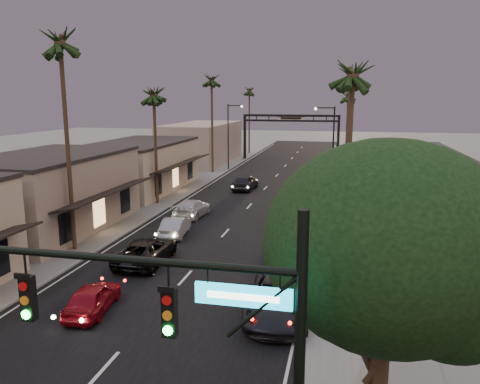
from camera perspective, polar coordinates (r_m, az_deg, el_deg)
The scene contains 29 objects.
ground at distance 45.95m, azimuth 1.88°, elevation -0.90°, with size 200.00×200.00×0.00m, color slate.
road at distance 50.77m, azimuth 2.93°, elevation 0.27°, with size 14.00×120.00×0.02m, color black.
sidewalk_left at distance 59.67m, azimuth -4.97°, elevation 1.96°, with size 5.00×92.00×0.12m, color slate.
sidewalk_right at distance 56.98m, azimuth 13.59°, elevation 1.24°, with size 5.00×92.00×0.12m, color slate.
storefront_mid at distance 37.53m, azimuth -22.25°, elevation -0.25°, with size 8.00×14.00×5.50m, color gray.
storefront_far at distance 51.31m, azimuth -12.11°, elevation 2.97°, with size 8.00×16.00×5.00m, color #C3AE95.
storefront_dist at distance 72.65m, azimuth -4.58°, elevation 5.98°, with size 8.00×20.00×6.00m, color gray.
building_right at distance 45.10m, azimuth 19.67°, elevation 1.43°, with size 8.00×18.00×5.00m, color gray.
traffic_signal at distance 9.72m, azimuth -4.53°, elevation -17.33°, with size 8.51×0.22×7.80m.
corner_tree at distance 12.25m, azimuth 17.79°, elevation -7.11°, with size 6.20×6.20×8.80m.
arch at distance 74.72m, azimuth 6.21°, elevation 8.05°, with size 15.20×0.40×7.27m.
streetlight_right at distance 49.36m, azimuth 10.98°, elevation 6.01°, with size 2.13×0.30×9.00m.
streetlight_left at distance 64.12m, azimuth -1.22°, elevation 7.39°, with size 2.13×0.30×9.00m.
palm_lb at distance 31.31m, azimuth -21.14°, elevation 17.30°, with size 3.20×3.20×15.20m.
palm_lc at distance 43.54m, azimuth -10.49°, elevation 12.11°, with size 3.20×3.20×12.20m.
palm_ld at distance 61.55m, azimuth -3.49°, elevation 13.81°, with size 3.20×3.20×14.20m.
palm_ra at distance 28.20m, azimuth 13.65°, elevation 14.49°, with size 3.20×3.20×13.20m.
palm_rb at distance 48.22m, azimuth 13.32°, elevation 14.23°, with size 3.20×3.20×14.20m.
palm_rc at distance 68.15m, azimuth 13.08°, elevation 11.67°, with size 3.20×3.20×12.20m.
palm_far at distance 83.81m, azimuth 1.14°, elevation 12.50°, with size 3.20×3.20×13.20m.
oncoming_red at distance 23.22m, azimuth -17.55°, elevation -12.19°, with size 1.61×4.00×1.36m, color maroon.
oncoming_pickup at distance 28.87m, azimuth -11.35°, elevation -7.03°, with size 2.50×5.41×1.50m, color black.
oncoming_silver at distance 34.11m, azimuth -7.87°, elevation -4.15°, with size 1.47×4.20×1.39m, color #96979B.
oncoming_white at distance 39.30m, azimuth -5.85°, elevation -1.98°, with size 2.04×5.01×1.45m, color #B4B4B4.
oncoming_dgrey at distance 50.59m, azimuth 0.63°, elevation 1.22°, with size 2.01×4.99×1.70m, color black.
curbside_near at distance 21.84m, azimuth 4.81°, elevation -12.76°, with size 2.78×6.03×1.68m, color black.
curbside_black at distance 27.34m, azimuth 6.78°, elevation -7.79°, with size 2.29×5.62×1.63m, color black.
curbside_grey at distance 37.67m, azimuth 6.43°, elevation -2.49°, with size 1.86×4.61×1.57m, color #4A4A4F.
curbside_far at distance 49.08m, azimuth 8.64°, elevation 0.77°, with size 1.79×5.13×1.69m, color black.
Camera 1 is at (8.24, -4.14, 9.74)m, focal length 35.00 mm.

